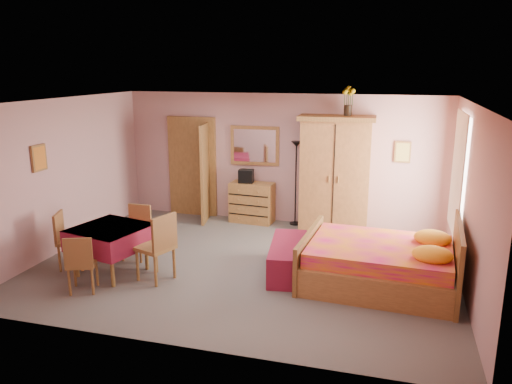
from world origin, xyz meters
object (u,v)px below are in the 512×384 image
(bed, at_px, (380,252))
(chair_north, at_px, (136,233))
(sunflower_vase, at_px, (348,101))
(wardrobe, at_px, (335,174))
(dining_table, at_px, (112,250))
(chest_of_drawers, at_px, (252,202))
(chair_west, at_px, (72,240))
(stereo, at_px, (246,176))
(floor_lamp, at_px, (296,184))
(bench, at_px, (288,258))
(chair_south, at_px, (82,263))
(chair_east, at_px, (155,247))
(wall_mirror, at_px, (255,146))

(bed, relative_size, chair_north, 2.48)
(sunflower_vase, bearing_deg, wardrobe, -167.82)
(bed, relative_size, dining_table, 2.15)
(chest_of_drawers, distance_m, wardrobe, 1.81)
(chair_north, relative_size, chair_west, 0.97)
(stereo, height_order, chair_north, stereo)
(floor_lamp, bearing_deg, chair_west, -132.99)
(chair_north, bearing_deg, wardrobe, -141.49)
(bench, bearing_deg, chair_south, -151.94)
(floor_lamp, distance_m, chair_north, 3.37)
(sunflower_vase, height_order, chair_east, sunflower_vase)
(wall_mirror, bearing_deg, chair_south, -111.45)
(bed, relative_size, chair_west, 2.41)
(stereo, distance_m, dining_table, 3.38)
(bench, bearing_deg, bed, -2.83)
(chair_south, bearing_deg, wall_mirror, 48.77)
(stereo, relative_size, bed, 0.13)
(chair_west, bearing_deg, wall_mirror, 128.27)
(chest_of_drawers, height_order, chair_east, chair_east)
(wall_mirror, bearing_deg, sunflower_vase, -8.91)
(sunflower_vase, xyz_separation_m, dining_table, (-3.20, -3.10, -2.12))
(stereo, xyz_separation_m, dining_table, (-1.23, -3.09, -0.59))
(chair_north, bearing_deg, floor_lamp, -131.20)
(stereo, xyz_separation_m, wardrobe, (1.79, -0.04, 0.15))
(wall_mirror, distance_m, wardrobe, 1.75)
(chest_of_drawers, bearing_deg, wall_mirror, 94.70)
(dining_table, height_order, chair_north, chair_north)
(chair_west, bearing_deg, dining_table, 67.77)
(bed, distance_m, chair_north, 3.92)
(bench, distance_m, dining_table, 2.71)
(chest_of_drawers, bearing_deg, bed, -38.11)
(chair_north, bearing_deg, wall_mirror, -116.42)
(dining_table, height_order, chair_south, chair_south)
(sunflower_vase, bearing_deg, bed, -72.39)
(dining_table, bearing_deg, bench, 16.09)
(chair_west, bearing_deg, chair_north, 109.31)
(wall_mirror, bearing_deg, wardrobe, -11.01)
(stereo, height_order, chair_south, stereo)
(chest_of_drawers, height_order, dining_table, chest_of_drawers)
(chest_of_drawers, xyz_separation_m, bench, (1.26, -2.36, -0.18))
(wardrobe, distance_m, chair_east, 3.88)
(chair_south, xyz_separation_m, chair_north, (0.11, 1.32, 0.02))
(sunflower_vase, xyz_separation_m, bed, (0.77, -2.41, -1.99))
(wall_mirror, relative_size, floor_lamp, 0.60)
(wall_mirror, bearing_deg, chair_west, -124.08)
(stereo, bearing_deg, dining_table, -111.67)
(bed, distance_m, chair_west, 4.73)
(wall_mirror, bearing_deg, stereo, -119.53)
(wall_mirror, height_order, floor_lamp, wall_mirror)
(floor_lamp, height_order, bench, floor_lamp)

